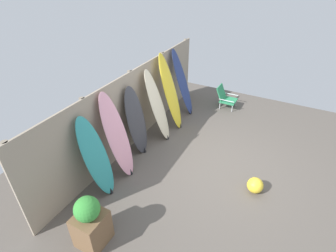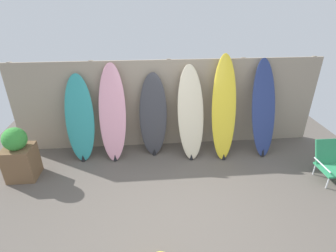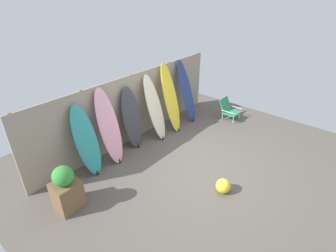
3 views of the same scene
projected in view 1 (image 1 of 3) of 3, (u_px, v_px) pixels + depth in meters
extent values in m
plane|color=#5B544C|center=(212.00, 164.00, 5.77)|extent=(7.68, 7.68, 0.00)
cube|color=gray|center=(134.00, 108.00, 6.06)|extent=(6.08, 0.04, 1.80)
cylinder|color=gray|center=(24.00, 190.00, 3.94)|extent=(0.10, 0.10, 1.80)
cylinder|color=gray|center=(90.00, 140.00, 5.01)|extent=(0.10, 0.10, 1.80)
cylinder|color=gray|center=(133.00, 108.00, 6.08)|extent=(0.10, 0.10, 1.80)
cylinder|color=gray|center=(162.00, 85.00, 7.14)|extent=(0.10, 0.10, 1.80)
cylinder|color=gray|center=(184.00, 68.00, 8.21)|extent=(0.10, 0.10, 1.80)
ellipsoid|color=teal|center=(96.00, 157.00, 4.72)|extent=(0.55, 0.55, 1.62)
cone|color=black|center=(111.00, 190.00, 5.03)|extent=(0.08, 0.08, 0.13)
ellipsoid|color=pink|center=(117.00, 136.00, 5.12)|extent=(0.53, 0.60, 1.80)
cone|color=black|center=(131.00, 171.00, 5.47)|extent=(0.08, 0.08, 0.13)
ellipsoid|color=#38383D|center=(136.00, 121.00, 5.76)|extent=(0.57, 0.45, 1.61)
cone|color=black|center=(145.00, 150.00, 6.09)|extent=(0.08, 0.08, 0.13)
ellipsoid|color=beige|center=(157.00, 106.00, 6.19)|extent=(0.54, 0.66, 1.75)
cone|color=black|center=(167.00, 137.00, 6.53)|extent=(0.08, 0.08, 0.11)
ellipsoid|color=yellow|center=(170.00, 92.00, 6.60)|extent=(0.52, 0.74, 1.94)
cone|color=black|center=(180.00, 125.00, 6.97)|extent=(0.08, 0.08, 0.12)
ellipsoid|color=navy|center=(182.00, 83.00, 7.24)|extent=(0.47, 0.69, 1.83)
cone|color=black|center=(191.00, 111.00, 7.58)|extent=(0.08, 0.08, 0.16)
cylinder|color=silver|center=(232.00, 108.00, 7.66)|extent=(0.02, 0.02, 0.22)
cylinder|color=silver|center=(236.00, 103.00, 7.96)|extent=(0.02, 0.02, 0.22)
cylinder|color=silver|center=(220.00, 106.00, 7.80)|extent=(0.02, 0.02, 0.22)
cylinder|color=silver|center=(224.00, 100.00, 8.10)|extent=(0.02, 0.02, 0.22)
cube|color=#2D8C59|center=(228.00, 100.00, 7.81)|extent=(0.48, 0.44, 0.03)
cube|color=#2D8C59|center=(221.00, 93.00, 7.80)|extent=(0.46, 0.20, 0.43)
cylinder|color=silver|center=(226.00, 101.00, 7.58)|extent=(0.02, 0.44, 0.02)
cylinder|color=silver|center=(231.00, 94.00, 7.93)|extent=(0.02, 0.44, 0.02)
cube|color=brown|center=(92.00, 229.00, 4.07)|extent=(0.48, 0.44, 0.59)
sphere|color=green|center=(87.00, 209.00, 3.81)|extent=(0.39, 0.39, 0.39)
sphere|color=yellow|center=(255.00, 185.00, 5.03)|extent=(0.31, 0.31, 0.31)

